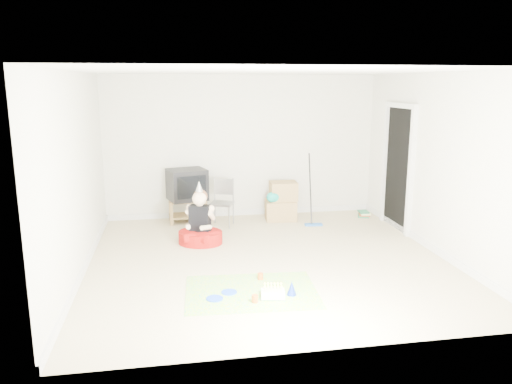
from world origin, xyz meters
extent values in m
plane|color=#CABA91|center=(0.00, 0.00, 0.00)|extent=(5.00, 5.00, 0.00)
cube|color=black|center=(2.48, 1.20, 1.02)|extent=(0.02, 0.90, 2.05)
cube|color=olive|center=(-1.04, 2.17, 0.40)|extent=(0.68, 0.44, 0.03)
cube|color=olive|center=(-1.04, 2.17, 0.12)|extent=(0.68, 0.44, 0.03)
cube|color=olive|center=(-1.33, 1.98, 0.21)|extent=(0.05, 0.05, 0.41)
cube|color=olive|center=(-0.73, 2.01, 0.21)|extent=(0.05, 0.05, 0.41)
cube|color=olive|center=(-1.35, 2.33, 0.21)|extent=(0.05, 0.05, 0.41)
cube|color=olive|center=(-0.75, 2.36, 0.21)|extent=(0.05, 0.05, 0.41)
cube|color=black|center=(-1.04, 2.17, 0.69)|extent=(0.76, 0.68, 0.55)
cube|color=gray|center=(-0.46, 1.81, 0.40)|extent=(0.48, 0.46, 0.03)
cylinder|color=gray|center=(-0.62, 1.87, 0.42)|extent=(0.02, 0.02, 0.83)
cylinder|color=gray|center=(-0.30, 1.75, 0.42)|extent=(0.02, 0.02, 0.83)
cube|color=#A88551|center=(0.64, 2.04, 0.18)|extent=(0.58, 0.47, 0.36)
cube|color=#A88551|center=(0.69, 2.06, 0.53)|extent=(0.49, 0.40, 0.34)
ellipsoid|color=#0E9B8F|center=(0.47, 1.93, 0.45)|extent=(0.24, 0.17, 0.19)
cube|color=blue|center=(1.12, 1.56, 0.02)|extent=(0.31, 0.14, 0.03)
cylinder|color=black|center=(1.12, 1.56, 0.63)|extent=(0.06, 0.41, 1.20)
cube|color=#25714B|center=(2.23, 1.98, 0.01)|extent=(0.28, 0.31, 0.03)
cube|color=#A04B22|center=(2.23, 1.98, 0.04)|extent=(0.25, 0.29, 0.03)
cube|color=#F1F2AB|center=(2.23, 1.98, 0.07)|extent=(0.22, 0.26, 0.03)
cube|color=#25714B|center=(2.23, 1.98, 0.10)|extent=(0.18, 0.24, 0.03)
cylinder|color=#B11510|center=(-0.89, 0.91, 0.09)|extent=(0.89, 0.89, 0.19)
cube|color=black|center=(-0.89, 0.91, 0.40)|extent=(0.36, 0.28, 0.42)
sphere|color=beige|center=(-0.89, 0.91, 0.72)|extent=(0.28, 0.28, 0.22)
cone|color=silver|center=(-0.89, 0.91, 0.91)|extent=(0.12, 0.12, 0.17)
cube|color=#EB3180|center=(-0.41, -1.06, 0.00)|extent=(1.63, 1.23, 0.01)
cube|color=white|center=(-0.18, -1.27, 0.04)|extent=(0.31, 0.26, 0.07)
cube|color=#3AA35D|center=(-0.18, -1.27, 0.01)|extent=(0.31, 0.26, 0.01)
cylinder|color=beige|center=(-0.29, -1.29, 0.11)|extent=(0.01, 0.01, 0.07)
cylinder|color=beige|center=(-0.25, -1.30, 0.11)|extent=(0.01, 0.01, 0.07)
cylinder|color=beige|center=(-0.21, -1.31, 0.11)|extent=(0.01, 0.01, 0.07)
cylinder|color=beige|center=(-0.17, -1.31, 0.11)|extent=(0.01, 0.01, 0.07)
cylinder|color=beige|center=(-0.14, -1.32, 0.11)|extent=(0.01, 0.01, 0.07)
cylinder|color=beige|center=(-0.10, -1.33, 0.11)|extent=(0.01, 0.01, 0.07)
cylinder|color=beige|center=(-0.27, -1.21, 0.11)|extent=(0.01, 0.01, 0.07)
cylinder|color=beige|center=(-0.23, -1.21, 0.11)|extent=(0.01, 0.01, 0.07)
cylinder|color=beige|center=(-0.20, -1.22, 0.11)|extent=(0.01, 0.01, 0.07)
cylinder|color=beige|center=(-0.16, -1.23, 0.11)|extent=(0.01, 0.01, 0.07)
cylinder|color=beige|center=(-0.12, -1.23, 0.11)|extent=(0.01, 0.01, 0.07)
cylinder|color=beige|center=(-0.08, -1.24, 0.11)|extent=(0.01, 0.01, 0.07)
cylinder|color=blue|center=(-0.67, -1.05, 0.01)|extent=(0.22, 0.22, 0.01)
cylinder|color=blue|center=(-0.86, -1.20, 0.01)|extent=(0.24, 0.24, 0.01)
cylinder|color=#D15617|center=(-0.23, -0.71, 0.05)|extent=(0.09, 0.09, 0.08)
cylinder|color=#D15617|center=(-0.42, -1.37, 0.05)|extent=(0.08, 0.08, 0.08)
cone|color=blue|center=(0.05, -1.24, 0.09)|extent=(0.12, 0.12, 0.17)
camera|label=1|loc=(-1.30, -6.58, 2.46)|focal=35.00mm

